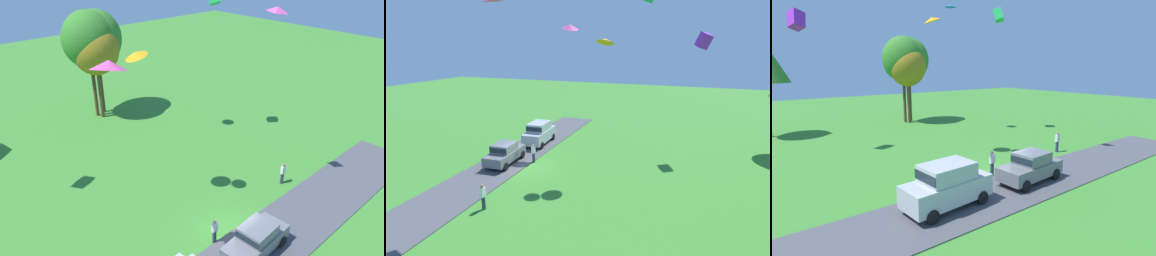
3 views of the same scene
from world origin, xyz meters
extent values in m
plane|color=#3D842D|center=(0.00, 0.00, 0.00)|extent=(120.00, 120.00, 0.00)
cube|color=#4C4C51|center=(0.00, -2.06, 0.03)|extent=(36.00, 4.40, 0.06)
cube|color=slate|center=(0.03, -1.96, 0.80)|extent=(4.51, 2.07, 0.80)
cube|color=slate|center=(0.13, -1.96, 1.55)|extent=(2.10, 1.76, 0.70)
cube|color=#19232D|center=(0.13, -1.96, 1.55)|extent=(2.14, 1.73, 0.38)
cylinder|color=black|center=(-1.51, -1.20, 0.40)|extent=(0.69, 0.28, 0.68)
cylinder|color=black|center=(1.58, -2.72, 0.40)|extent=(0.69, 0.28, 0.68)
cylinder|color=black|center=(1.47, -1.01, 0.40)|extent=(0.69, 0.28, 0.68)
cylinder|color=#2D334C|center=(7.04, 1.15, 0.44)|extent=(0.24, 0.24, 0.88)
cube|color=white|center=(7.04, 1.15, 1.18)|extent=(0.36, 0.22, 0.60)
sphere|color=#9E7051|center=(7.04, 1.15, 1.60)|extent=(0.22, 0.22, 0.22)
cylinder|color=#2D334C|center=(-1.12, 0.22, 0.44)|extent=(0.24, 0.24, 0.88)
cube|color=white|center=(-1.12, 0.22, 1.18)|extent=(0.36, 0.22, 0.60)
sphere|color=tan|center=(-1.12, 0.22, 1.60)|extent=(0.22, 0.22, 0.22)
cylinder|color=brown|center=(3.13, 21.45, 2.83)|extent=(0.36, 0.36, 5.65)
ellipsoid|color=#387F28|center=(3.13, 21.45, 7.94)|extent=(5.09, 5.09, 5.59)
cylinder|color=brown|center=(3.35, 20.75, 2.52)|extent=(0.36, 0.36, 5.04)
ellipsoid|color=olive|center=(3.35, 20.75, 7.08)|extent=(4.54, 4.54, 4.99)
cylinder|color=brown|center=(4.09, 21.79, 2.80)|extent=(0.36, 0.36, 5.60)
ellipsoid|color=#387F28|center=(4.09, 21.79, 7.87)|extent=(5.04, 5.04, 5.54)
cone|color=#EA4C9E|center=(-6.18, 1.75, 11.76)|extent=(2.27, 2.26, 0.82)
pyramid|color=#EA4C9E|center=(5.81, 2.13, 12.65)|extent=(1.07, 1.27, 0.46)
cone|color=orange|center=(-1.69, 6.43, 10.42)|extent=(1.77, 1.76, 0.72)
camera|label=1|loc=(-13.69, -11.51, 16.27)|focal=35.00mm
camera|label=2|loc=(20.81, 12.82, 10.07)|focal=28.00mm
camera|label=3|loc=(-13.74, -13.46, 7.00)|focal=28.00mm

